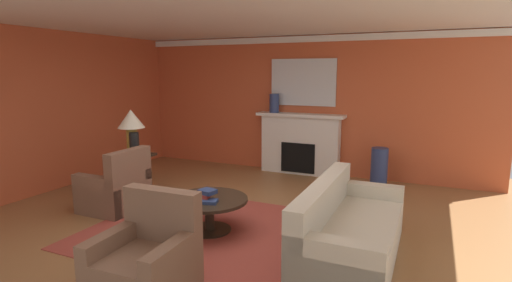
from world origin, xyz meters
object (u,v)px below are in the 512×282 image
(vase_on_side_table, at_px, (134,145))
(table_lamp, at_px, (131,123))
(armchair_facing_fireplace, at_px, (146,264))
(fireplace, at_px, (300,145))
(side_table, at_px, (134,172))
(mantel_mirror, at_px, (303,82))
(vase_tall_corner, at_px, (379,167))
(sofa, at_px, (349,233))
(coffee_table, at_px, (209,207))
(armchair_near_window, at_px, (116,190))
(vase_mantel_left, at_px, (274,103))

(vase_on_side_table, bearing_deg, table_lamp, 141.34)
(vase_on_side_table, bearing_deg, armchair_facing_fireplace, -47.27)
(fireplace, height_order, side_table, fireplace)
(mantel_mirror, distance_m, vase_on_side_table, 3.52)
(table_lamp, distance_m, vase_tall_corner, 4.41)
(mantel_mirror, height_order, table_lamp, mantel_mirror)
(sofa, height_order, side_table, sofa)
(armchair_facing_fireplace, xyz_separation_m, coffee_table, (-0.24, 1.53, 0.03))
(fireplace, relative_size, table_lamp, 2.40)
(mantel_mirror, height_order, side_table, mantel_mirror)
(table_lamp, bearing_deg, coffee_table, -22.51)
(fireplace, distance_m, armchair_near_window, 3.72)
(armchair_facing_fireplace, bearing_deg, vase_on_side_table, 132.73)
(sofa, xyz_separation_m, vase_mantel_left, (-2.21, 3.31, 1.13))
(mantel_mirror, height_order, armchair_facing_fireplace, mantel_mirror)
(vase_mantel_left, bearing_deg, armchair_facing_fireplace, -82.27)
(fireplace, xyz_separation_m, armchair_facing_fireplace, (0.10, -4.87, -0.28))
(side_table, distance_m, vase_mantel_left, 3.10)
(fireplace, height_order, coffee_table, fireplace)
(armchair_near_window, distance_m, vase_tall_corner, 4.51)
(armchair_near_window, bearing_deg, fireplace, 60.36)
(fireplace, distance_m, vase_on_side_table, 3.30)
(coffee_table, relative_size, table_lamp, 1.33)
(armchair_facing_fireplace, relative_size, vase_tall_corner, 1.34)
(sofa, bearing_deg, vase_tall_corner, 91.12)
(table_lamp, bearing_deg, side_table, 26.57)
(fireplace, bearing_deg, coffee_table, -92.39)
(armchair_near_window, bearing_deg, vase_on_side_table, 100.94)
(armchair_near_window, relative_size, coffee_table, 0.95)
(fireplace, distance_m, armchair_facing_fireplace, 4.88)
(armchair_near_window, relative_size, side_table, 1.36)
(mantel_mirror, distance_m, coffee_table, 3.78)
(sofa, bearing_deg, side_table, 167.46)
(fireplace, relative_size, vase_mantel_left, 4.69)
(armchair_near_window, distance_m, armchair_facing_fireplace, 2.54)
(armchair_facing_fireplace, bearing_deg, armchair_near_window, 139.73)
(vase_mantel_left, bearing_deg, armchair_near_window, -112.03)
(armchair_facing_fireplace, distance_m, vase_mantel_left, 4.99)
(fireplace, relative_size, sofa, 0.86)
(side_table, xyz_separation_m, table_lamp, (-0.00, -0.00, 0.82))
(fireplace, relative_size, vase_tall_corner, 2.53)
(fireplace, distance_m, coffee_table, 3.35)
(armchair_near_window, bearing_deg, side_table, 110.56)
(side_table, relative_size, table_lamp, 0.93)
(fireplace, bearing_deg, sofa, -63.69)
(sofa, distance_m, vase_on_side_table, 3.73)
(vase_on_side_table, xyz_separation_m, vase_mantel_left, (1.40, 2.60, 0.53))
(armchair_near_window, bearing_deg, coffee_table, -3.84)
(vase_mantel_left, bearing_deg, fireplace, 5.16)
(table_lamp, xyz_separation_m, vase_on_side_table, (0.15, -0.12, -0.33))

